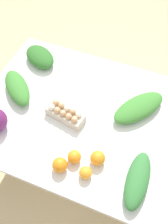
# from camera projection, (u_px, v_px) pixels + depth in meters

# --- Properties ---
(ground_plane) EXTENTS (8.00, 8.00, 0.00)m
(ground_plane) POSITION_uv_depth(u_px,v_px,m) (84.00, 160.00, 2.14)
(ground_plane) COLOR #C6B289
(dining_table) EXTENTS (1.34, 1.02, 0.71)m
(dining_table) POSITION_uv_depth(u_px,v_px,m) (84.00, 121.00, 1.62)
(dining_table) COLOR silver
(dining_table) RESTS_ON ground_plane
(egg_carton) EXTENTS (0.25, 0.14, 0.09)m
(egg_carton) POSITION_uv_depth(u_px,v_px,m) (65.00, 113.00, 1.50)
(egg_carton) COLOR beige
(egg_carton) RESTS_ON dining_table
(greens_bunch_scallion) EXTENTS (0.34, 0.39, 0.08)m
(greens_bunch_scallion) POSITION_uv_depth(u_px,v_px,m) (139.00, 107.00, 1.53)
(greens_bunch_scallion) COLOR #3D8433
(greens_bunch_scallion) RESTS_ON dining_table
(greens_bunch_kale) EXTENTS (0.32, 0.31, 0.09)m
(greens_bunch_kale) POSITION_uv_depth(u_px,v_px,m) (17.00, 87.00, 1.61)
(greens_bunch_kale) COLOR #3D8433
(greens_bunch_kale) RESTS_ON dining_table
(greens_bunch_beet_tops) EXTENTS (0.12, 0.33, 0.08)m
(greens_bunch_beet_tops) POSITION_uv_depth(u_px,v_px,m) (138.00, 180.00, 1.27)
(greens_bunch_beet_tops) COLOR #337538
(greens_bunch_beet_tops) RESTS_ON dining_table
(greens_bunch_dandelion) EXTENTS (0.31, 0.27, 0.09)m
(greens_bunch_dandelion) POSITION_uv_depth(u_px,v_px,m) (40.00, 57.00, 1.78)
(greens_bunch_dandelion) COLOR #2D6B28
(greens_bunch_dandelion) RESTS_ON dining_table
(orange_0) EXTENTS (0.07, 0.07, 0.07)m
(orange_0) POSITION_uv_depth(u_px,v_px,m) (86.00, 173.00, 1.30)
(orange_0) COLOR orange
(orange_0) RESTS_ON dining_table
(orange_1) EXTENTS (0.08, 0.08, 0.08)m
(orange_1) POSITION_uv_depth(u_px,v_px,m) (60.00, 165.00, 1.32)
(orange_1) COLOR orange
(orange_1) RESTS_ON dining_table
(orange_2) EXTENTS (0.08, 0.08, 0.08)m
(orange_2) POSITION_uv_depth(u_px,v_px,m) (98.00, 158.00, 1.34)
(orange_2) COLOR orange
(orange_2) RESTS_ON dining_table
(orange_3) EXTENTS (0.07, 0.07, 0.07)m
(orange_3) POSITION_uv_depth(u_px,v_px,m) (74.00, 157.00, 1.35)
(orange_3) COLOR orange
(orange_3) RESTS_ON dining_table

